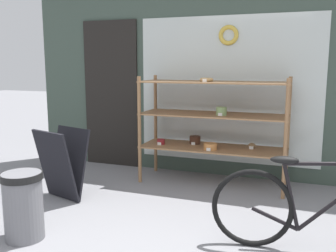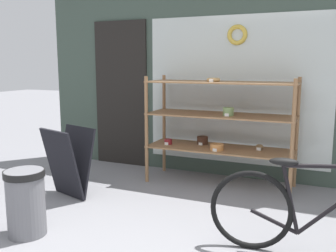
{
  "view_description": "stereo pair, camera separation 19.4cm",
  "coord_description": "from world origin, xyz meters",
  "px_view_note": "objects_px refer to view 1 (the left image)",
  "views": [
    {
      "loc": [
        1.14,
        -1.97,
        1.49
      ],
      "look_at": [
        0.05,
        1.01,
        0.96
      ],
      "focal_mm": 40.0,
      "sensor_mm": 36.0,
      "label": 1
    },
    {
      "loc": [
        1.32,
        -1.9,
        1.49
      ],
      "look_at": [
        0.05,
        1.01,
        0.96
      ],
      "focal_mm": 40.0,
      "sensor_mm": 36.0,
      "label": 2
    }
  ],
  "objects_px": {
    "bicycle": "(319,211)",
    "display_case": "(212,119)",
    "sandwich_board": "(62,164)",
    "trash_bin": "(23,203)"
  },
  "relations": [
    {
      "from": "display_case",
      "to": "bicycle",
      "type": "bearing_deg",
      "value": -50.29
    },
    {
      "from": "display_case",
      "to": "sandwich_board",
      "type": "distance_m",
      "value": 1.85
    },
    {
      "from": "sandwich_board",
      "to": "trash_bin",
      "type": "height_order",
      "value": "sandwich_board"
    },
    {
      "from": "sandwich_board",
      "to": "trash_bin",
      "type": "relative_size",
      "value": 1.33
    },
    {
      "from": "display_case",
      "to": "trash_bin",
      "type": "xyz_separation_m",
      "value": [
        -1.15,
        -2.04,
        -0.5
      ]
    },
    {
      "from": "bicycle",
      "to": "display_case",
      "type": "bearing_deg",
      "value": 122.52
    },
    {
      "from": "trash_bin",
      "to": "bicycle",
      "type": "bearing_deg",
      "value": 14.11
    },
    {
      "from": "bicycle",
      "to": "sandwich_board",
      "type": "bearing_deg",
      "value": 165.24
    },
    {
      "from": "bicycle",
      "to": "sandwich_board",
      "type": "xyz_separation_m",
      "value": [
        -2.63,
        0.35,
        0.04
      ]
    },
    {
      "from": "display_case",
      "to": "sandwich_board",
      "type": "relative_size",
      "value": 2.3
    }
  ]
}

